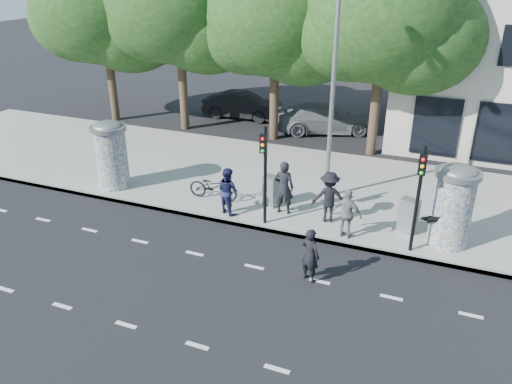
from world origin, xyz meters
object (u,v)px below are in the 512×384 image
at_px(ped_c, 228,191).
at_px(car_mid, 242,105).
at_px(street_lamp, 334,73).
at_px(ad_column_right, 453,204).
at_px(ped_e, 347,214).
at_px(car_right, 325,118).
at_px(traffic_pole_near, 265,167).
at_px(traffic_pole_far, 419,190).
at_px(ped_d, 329,197).
at_px(ped_f, 447,224).
at_px(ad_column_left, 111,153).
at_px(ped_b, 284,187).
at_px(cabinet_left, 271,191).
at_px(bicycle, 213,187).
at_px(man_road, 310,255).
at_px(cabinet_right, 409,216).

xyz_separation_m(ped_c, car_mid, (-4.34, 11.41, -0.26)).
bearing_deg(street_lamp, ad_column_right, -23.73).
distance_m(ped_e, car_right, 11.37).
distance_m(traffic_pole_near, traffic_pole_far, 4.80).
height_order(street_lamp, ped_d, street_lamp).
bearing_deg(ped_f, street_lamp, -45.74).
distance_m(ad_column_left, ped_c, 5.17).
height_order(ad_column_right, ped_f, ad_column_right).
distance_m(ad_column_right, ped_b, 5.48).
bearing_deg(cabinet_left, traffic_pole_far, 7.88).
distance_m(ped_b, bicycle, 2.82).
xyz_separation_m(ad_column_right, car_right, (-6.57, 10.02, -0.78)).
bearing_deg(cabinet_left, ped_b, -10.15).
distance_m(street_lamp, ped_b, 4.24).
bearing_deg(ped_f, ped_c, -15.80).
relative_size(ped_e, man_road, 1.02).
relative_size(ped_e, ped_f, 0.98).
xyz_separation_m(ad_column_left, ad_column_right, (12.40, 0.20, 0.00)).
relative_size(ad_column_left, car_mid, 0.59).
bearing_deg(cabinet_right, bicycle, -158.46).
bearing_deg(ped_c, cabinet_left, -113.22).
xyz_separation_m(ad_column_left, ped_d, (8.55, 0.28, -0.49)).
bearing_deg(man_road, ad_column_left, 4.05).
bearing_deg(street_lamp, ped_f, -27.55).
relative_size(traffic_pole_far, car_mid, 0.76).
relative_size(ad_column_left, ped_e, 1.60).
distance_m(ad_column_right, ped_d, 3.88).
bearing_deg(bicycle, traffic_pole_near, -116.72).
height_order(ped_e, cabinet_left, ped_e).
bearing_deg(traffic_pole_far, ad_column_left, 176.45).
bearing_deg(cabinet_right, man_road, -101.62).
distance_m(cabinet_left, cabinet_right, 4.83).
xyz_separation_m(ad_column_left, street_lamp, (8.00, 2.13, 3.26)).
height_order(ped_b, car_right, ped_b).
bearing_deg(cabinet_right, traffic_pole_near, -144.59).
relative_size(ped_d, cabinet_right, 1.53).
bearing_deg(ped_b, ped_f, 169.14).
height_order(ped_c, ped_f, ped_c).
bearing_deg(ped_d, cabinet_right, 166.26).
relative_size(traffic_pole_far, bicycle, 1.79).
height_order(ped_f, car_right, ped_f).
height_order(ped_f, bicycle, ped_f).
relative_size(traffic_pole_near, man_road, 2.08).
bearing_deg(traffic_pole_near, ped_c, 169.09).
height_order(ad_column_left, traffic_pole_far, traffic_pole_far).
relative_size(street_lamp, man_road, 4.90).
relative_size(man_road, cabinet_right, 1.39).
distance_m(man_road, cabinet_right, 4.27).
xyz_separation_m(ad_column_right, car_mid, (-11.62, 10.79, -0.80)).
relative_size(ad_column_right, ped_d, 1.48).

